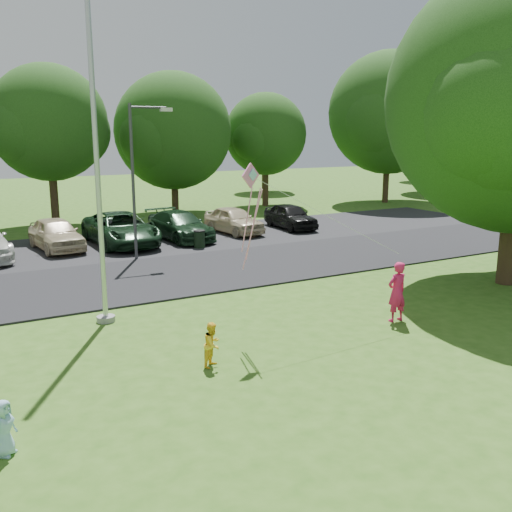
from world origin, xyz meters
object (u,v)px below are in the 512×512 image
child_yellow (213,344)px  kite (254,195)px  woman (397,292)px  flagpole (97,169)px  trash_can (199,240)px  street_lamp (139,168)px  child_blue (4,428)px

child_yellow → kite: 3.67m
woman → flagpole: bearing=-30.5°
trash_can → street_lamp: bearing=-163.7°
street_lamp → child_blue: (-6.54, -13.00, -3.27)m
woman → street_lamp: bearing=-73.4°
kite → street_lamp: bearing=67.2°
street_lamp → kite: 10.34m
trash_can → woman: size_ratio=0.50×
flagpole → trash_can: size_ratio=11.93×
flagpole → trash_can: (6.31, 8.00, -3.74)m
street_lamp → kite: bearing=-88.4°
child_blue → woman: bearing=-37.2°
woman → kite: kite is taller
flagpole → child_yellow: flagpole is taller
street_lamp → child_blue: bearing=-112.4°
street_lamp → kite: size_ratio=1.39×
woman → child_yellow: bearing=1.9°
child_blue → child_yellow: bearing=-28.0°
trash_can → child_blue: (-9.46, -13.85, 0.05)m
woman → trash_can: bearing=-88.2°
flagpole → child_yellow: 5.73m
flagpole → child_blue: 7.60m
woman → kite: bearing=-11.0°
trash_can → kite: size_ratio=0.19×
trash_can → child_blue: bearing=-124.3°
woman → child_blue: woman is taller
trash_can → child_blue: 16.78m
trash_can → kite: (-3.40, -11.18, 3.22)m
street_lamp → child_yellow: (-2.10, -11.36, -3.23)m
child_blue → kite: size_ratio=0.21×
street_lamp → trash_can: (2.92, 0.85, -3.32)m
child_blue → trash_can: bearing=7.4°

